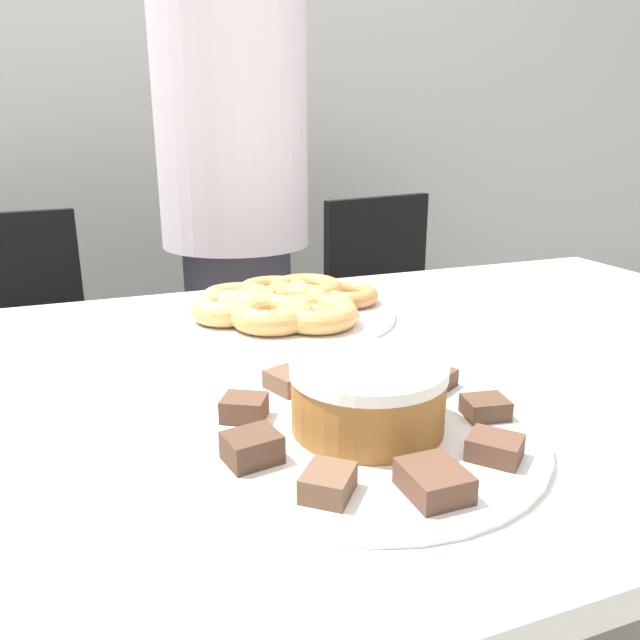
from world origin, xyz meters
name	(u,v)px	position (x,y,z in m)	size (l,w,h in m)	color
wall_back	(152,55)	(0.00, 1.56, 1.30)	(8.00, 0.05, 2.60)	beige
table	(320,428)	(0.00, 0.00, 0.68)	(1.68, 0.92, 0.77)	silver
person_standing	(236,226)	(0.09, 0.84, 0.83)	(0.37, 0.37, 1.59)	#383842
office_chair_left	(20,405)	(-0.47, 0.90, 0.41)	(0.50, 0.50, 0.87)	black
office_chair_right	(405,351)	(0.62, 0.90, 0.41)	(0.54, 0.54, 0.87)	black
plate_cake	(367,432)	(-0.02, -0.19, 0.78)	(0.36, 0.36, 0.01)	white
plate_donuts	(291,315)	(0.04, 0.23, 0.78)	(0.34, 0.34, 0.01)	white
frosted_cake	(368,396)	(-0.02, -0.19, 0.82)	(0.16, 0.16, 0.07)	#9E662D
lamington_0	(495,448)	(0.06, -0.29, 0.79)	(0.06, 0.06, 0.02)	brown
lamington_1	(485,407)	(0.10, -0.21, 0.79)	(0.05, 0.04, 0.02)	#513828
lamington_2	(430,379)	(0.09, -0.13, 0.79)	(0.07, 0.07, 0.02)	brown
lamington_3	(357,369)	(0.02, -0.07, 0.79)	(0.05, 0.06, 0.02)	#513828
lamington_4	(288,380)	(-0.07, -0.07, 0.79)	(0.06, 0.06, 0.02)	brown
lamington_5	(244,408)	(-0.13, -0.13, 0.79)	(0.06, 0.05, 0.02)	brown
lamington_6	(252,447)	(-0.15, -0.22, 0.79)	(0.05, 0.05, 0.03)	#513828
lamington_7	(328,483)	(-0.10, -0.29, 0.79)	(0.06, 0.06, 0.02)	brown
lamington_8	(434,481)	(-0.02, -0.32, 0.79)	(0.05, 0.06, 0.02)	brown
donut_0	(291,300)	(0.04, 0.23, 0.80)	(0.12, 0.12, 0.04)	tan
donut_1	(316,314)	(0.05, 0.14, 0.80)	(0.13, 0.13, 0.04)	tan
donut_2	(324,307)	(0.08, 0.19, 0.80)	(0.10, 0.10, 0.03)	#D18E4C
donut_3	(349,295)	(0.14, 0.24, 0.80)	(0.10, 0.10, 0.03)	#C68447
donut_4	(306,290)	(0.08, 0.29, 0.80)	(0.13, 0.13, 0.04)	#D18E4C
donut_5	(274,291)	(0.03, 0.30, 0.80)	(0.13, 0.13, 0.03)	#D18E4C
donut_6	(238,299)	(-0.04, 0.28, 0.80)	(0.12, 0.12, 0.03)	tan
donut_7	(227,308)	(-0.07, 0.22, 0.80)	(0.11, 0.11, 0.04)	#E5AD66
donut_8	(272,315)	(-0.02, 0.16, 0.80)	(0.13, 0.13, 0.04)	tan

